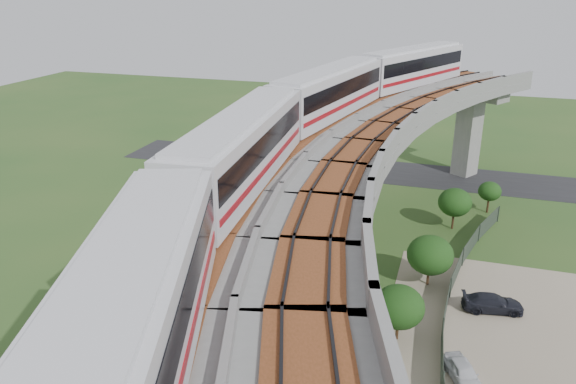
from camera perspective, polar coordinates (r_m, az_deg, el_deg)
name	(u,v)px	position (r m, az deg, el deg)	size (l,w,h in m)	color
ground	(305,315)	(36.67, 1.73, -12.43)	(160.00, 160.00, 0.00)	#2A5120
dirt_lot	(546,379)	(34.62, 24.70, -16.88)	(18.00, 26.00, 0.04)	gray
asphalt_road	(378,171)	(63.37, 9.13, 2.13)	(60.00, 8.00, 0.03)	#232326
viaduct	(372,189)	(31.84, 8.57, 0.27)	(19.58, 73.98, 11.40)	#99968E
metro_train	(323,120)	(33.44, 3.55, 7.32)	(11.56, 61.30, 3.64)	silver
fence	(465,333)	(35.38, 17.57, -13.46)	(3.87, 38.73, 1.50)	#2D382D
tree_0	(490,191)	(53.98, 19.81, 0.07)	(2.04, 2.04, 2.95)	#382314
tree_1	(455,202)	(49.39, 16.60, -1.02)	(2.81, 2.81, 3.63)	#382314
tree_2	(430,255)	(40.03, 14.24, -6.23)	(3.19, 3.19, 3.68)	#382314
tree_3	(399,307)	(33.95, 11.22, -11.37)	(2.98, 2.98, 3.51)	#382314
car_white	(464,373)	(32.57, 17.42, -17.14)	(1.29, 3.20, 1.09)	silver
car_dark	(493,303)	(39.06, 20.08, -10.55)	(1.56, 3.84, 1.11)	black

